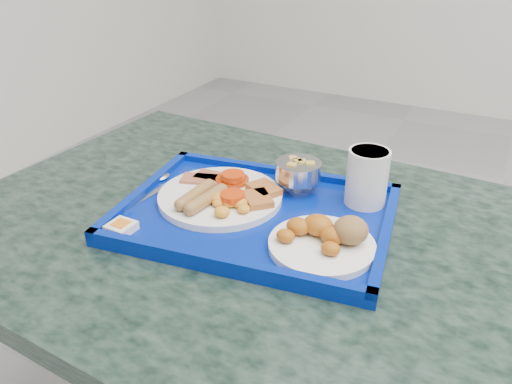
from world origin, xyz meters
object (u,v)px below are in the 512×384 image
tray (256,215)px  bread_plate (326,238)px  juice_cup (367,176)px  fruit_bowl (298,171)px  main_plate (222,195)px  table (270,312)px

tray → bread_plate: 0.15m
bread_plate → juice_cup: 0.17m
fruit_bowl → main_plate: bearing=-135.2°
tray → main_plate: size_ratio=2.23×
table → main_plate: bearing=167.9°
bread_plate → table: bearing=164.2°
table → fruit_bowl: (-0.01, 0.13, 0.24)m
table → tray: tray is taller
tray → juice_cup: (0.16, 0.12, 0.06)m
juice_cup → table: bearing=-131.0°
table → juice_cup: size_ratio=11.55×
tray → bread_plate: bearing=-17.5°
fruit_bowl → juice_cup: juice_cup is taller
table → tray: size_ratio=2.34×
fruit_bowl → bread_plate: bearing=-54.0°
table → juice_cup: bearing=49.0°
table → fruit_bowl: bearing=93.4°
main_plate → fruit_bowl: size_ratio=2.65×
main_plate → fruit_bowl: fruit_bowl is taller
main_plate → juice_cup: bearing=26.1°
bread_plate → fruit_bowl: 0.20m
table → bread_plate: 0.24m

